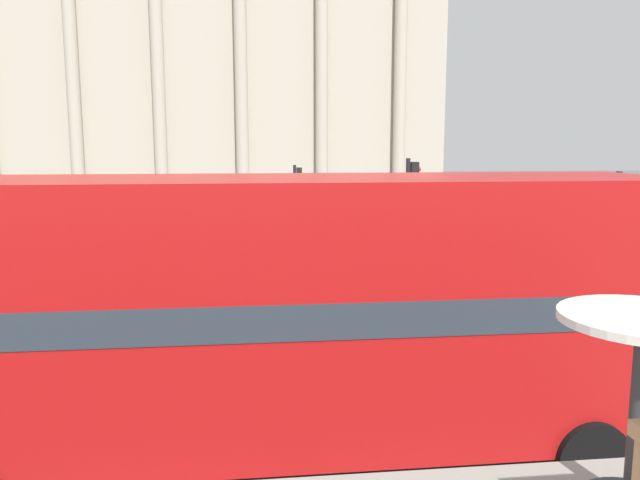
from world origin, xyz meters
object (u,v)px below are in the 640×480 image
Objects in this scene: plaza_building_left at (206,61)px; traffic_light_near at (618,242)px; traffic_light_far at (297,198)px; pedestrian_blue at (310,215)px; pedestrian_grey at (518,240)px; car_black at (241,225)px; traffic_light_mid at (410,212)px; double_decker_bus at (284,309)px; pedestrian_yellow at (317,240)px.

plaza_building_left is 9.02× the size of traffic_light_near.
traffic_light_far is 2.11× the size of pedestrian_blue.
traffic_light_near is 2.36× the size of pedestrian_grey.
traffic_light_near is 20.06m from car_black.
traffic_light_mid is 1.12× the size of traffic_light_far.
traffic_light_near is at bearing 19.97° from double_decker_bus.
plaza_building_left is at bearing 101.87° from traffic_light_mid.
pedestrian_blue reaches higher than pedestrian_grey.
pedestrian_blue is (3.40, 0.78, 0.32)m from car_black.
traffic_light_near is 5.89m from traffic_light_mid.
pedestrian_grey is (5.68, 5.53, -1.72)m from traffic_light_mid.
traffic_light_far reaches higher than car_black.
plaza_building_left reaches higher than double_decker_bus.
traffic_light_near is 1.08× the size of traffic_light_far.
traffic_light_mid is (7.58, -36.04, -8.52)m from plaza_building_left.
traffic_light_near is at bearing 30.03° from pedestrian_blue.
pedestrian_blue is at bearing -74.16° from plaza_building_left.
traffic_light_near is 12.17m from pedestrian_yellow.
traffic_light_far is 0.88× the size of car_black.
pedestrian_grey is (8.16, -2.42, -1.46)m from traffic_light_far.
traffic_light_mid is 2.35× the size of pedestrian_blue.
plaza_building_left reaches higher than traffic_light_near.
double_decker_bus is 5.92× the size of pedestrian_yellow.
traffic_light_mid reaches higher than pedestrian_blue.
traffic_light_far is 6.40m from pedestrian_blue.
double_decker_bus reaches higher than pedestrian_yellow.
traffic_light_far reaches higher than pedestrian_grey.
traffic_light_far is (1.44, 16.22, 0.16)m from double_decker_bus.
plaza_building_left is 8.58× the size of car_black.
traffic_light_mid is at bearing 23.05° from pedestrian_blue.
pedestrian_grey reaches higher than car_black.
pedestrian_yellow reaches higher than pedestrian_blue.
traffic_light_mid is 14.26m from pedestrian_blue.
car_black is at bearing -59.50° from pedestrian_blue.
double_decker_bus is 2.56× the size of traffic_light_mid.
traffic_light_near is 11.14m from pedestrian_grey.
double_decker_bus is 7.52m from traffic_light_near.
plaza_building_left is at bearing -53.09° from pedestrian_yellow.
pedestrian_blue is (1.14, 6.14, -1.41)m from traffic_light_far.
pedestrian_yellow is (-7.58, 0.41, 0.06)m from pedestrian_grey.
plaza_building_left is at bearing 104.27° from traffic_light_near.
traffic_light_far is at bearing 107.36° from traffic_light_mid.
double_decker_bus is at bearing 11.00° from pedestrian_blue.
pedestrian_blue is 1.04× the size of pedestrian_grey.
traffic_light_near is at bearing 139.64° from pedestrian_yellow.
plaza_building_left reaches higher than pedestrian_yellow.
traffic_light_near is (10.47, -41.17, -8.61)m from plaza_building_left.
traffic_light_near reaches higher than pedestrian_grey.
plaza_building_left is (-3.65, 44.30, 8.94)m from double_decker_bus.
plaza_building_left reaches higher than car_black.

